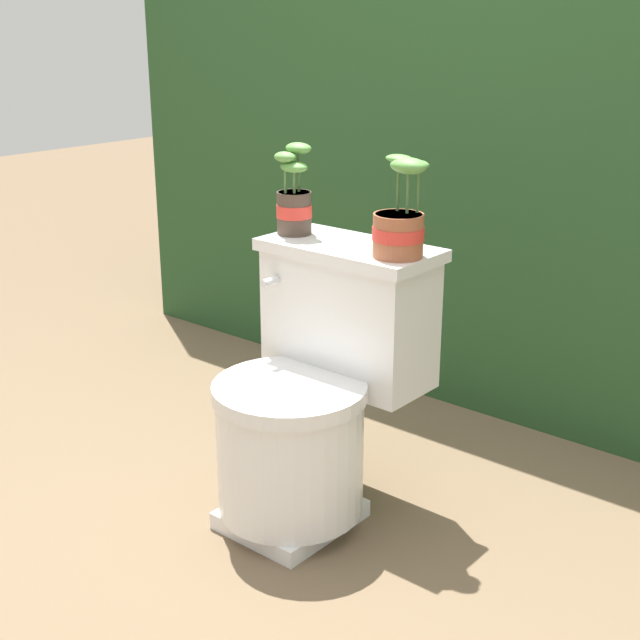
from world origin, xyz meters
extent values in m
plane|color=brown|center=(0.00, 0.00, 0.00)|extent=(12.00, 12.00, 0.00)
cube|color=#234723|center=(0.00, 1.35, 0.70)|extent=(3.02, 0.84, 1.41)
cube|color=silver|center=(0.01, 0.05, 0.02)|extent=(0.27, 0.31, 0.04)
cylinder|color=silver|center=(0.01, 0.05, 0.19)|extent=(0.36, 0.36, 0.30)
cylinder|color=silver|center=(0.01, 0.05, 0.36)|extent=(0.38, 0.38, 0.04)
cube|color=silver|center=(0.01, 0.28, 0.49)|extent=(0.43, 0.21, 0.33)
cube|color=silver|center=(0.01, 0.28, 0.67)|extent=(0.45, 0.23, 0.03)
cylinder|color=silver|center=(-0.14, 0.15, 0.59)|extent=(0.02, 0.05, 0.02)
cylinder|color=#47382D|center=(-0.17, 0.27, 0.74)|extent=(0.09, 0.09, 0.11)
cylinder|color=red|center=(-0.17, 0.27, 0.74)|extent=(0.09, 0.09, 0.03)
cylinder|color=#332319|center=(-0.17, 0.27, 0.79)|extent=(0.08, 0.08, 0.01)
cylinder|color=#4C753D|center=(-0.16, 0.28, 0.84)|extent=(0.01, 0.01, 0.10)
ellipsoid|color=#569342|center=(-0.16, 0.28, 0.90)|extent=(0.07, 0.05, 0.03)
cylinder|color=#4C753D|center=(-0.16, 0.26, 0.82)|extent=(0.01, 0.01, 0.06)
ellipsoid|color=#569342|center=(-0.16, 0.26, 0.86)|extent=(0.08, 0.06, 0.03)
cylinder|color=#4C753D|center=(-0.17, 0.24, 0.83)|extent=(0.01, 0.01, 0.08)
ellipsoid|color=#569342|center=(-0.17, 0.24, 0.88)|extent=(0.06, 0.04, 0.03)
cylinder|color=#9E5638|center=(0.17, 0.26, 0.73)|extent=(0.12, 0.12, 0.10)
cylinder|color=red|center=(0.17, 0.26, 0.74)|extent=(0.12, 0.12, 0.03)
cylinder|color=#332319|center=(0.17, 0.26, 0.78)|extent=(0.11, 0.11, 0.01)
cylinder|color=#4C753D|center=(0.19, 0.29, 0.84)|extent=(0.01, 0.01, 0.10)
ellipsoid|color=#569342|center=(0.19, 0.29, 0.90)|extent=(0.05, 0.04, 0.02)
cylinder|color=#4C753D|center=(0.18, 0.27, 0.84)|extent=(0.01, 0.01, 0.10)
ellipsoid|color=#569342|center=(0.18, 0.27, 0.90)|extent=(0.09, 0.06, 0.04)
cylinder|color=#4C753D|center=(0.15, 0.28, 0.84)|extent=(0.01, 0.01, 0.12)
ellipsoid|color=#569342|center=(0.15, 0.28, 0.91)|extent=(0.07, 0.05, 0.02)
camera|label=1|loc=(1.33, -1.42, 1.23)|focal=50.00mm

